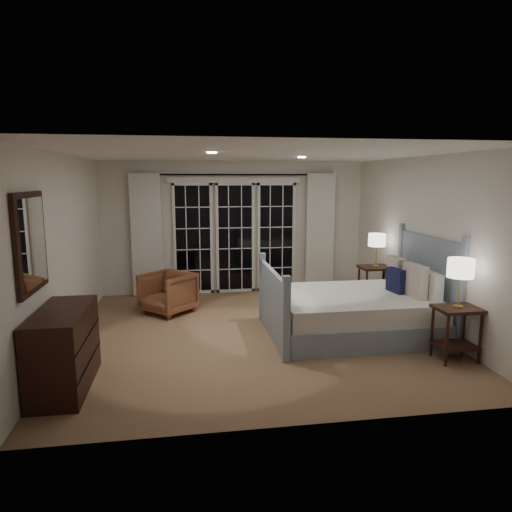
{
  "coord_description": "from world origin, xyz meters",
  "views": [
    {
      "loc": [
        -0.96,
        -6.15,
        2.18
      ],
      "look_at": [
        0.08,
        0.39,
        1.05
      ],
      "focal_mm": 32.0,
      "sensor_mm": 36.0,
      "label": 1
    }
  ],
  "objects": [
    {
      "name": "curtain_rod",
      "position": [
        0.0,
        2.4,
        2.25
      ],
      "size": [
        3.5,
        0.03,
        0.03
      ],
      "primitive_type": "cylinder",
      "rotation": [
        0.0,
        1.57,
        0.0
      ],
      "color": "black",
      "rests_on": "wall_back"
    },
    {
      "name": "wall_front",
      "position": [
        0.0,
        -2.5,
        1.25
      ],
      "size": [
        5.0,
        0.02,
        2.5
      ],
      "primitive_type": "cube",
      "color": "silver",
      "rests_on": "floor"
    },
    {
      "name": "nightstand_left",
      "position": [
        2.25,
        -1.33,
        0.44
      ],
      "size": [
        0.51,
        0.41,
        0.66
      ],
      "color": "#321710",
      "rests_on": "floor"
    },
    {
      "name": "ceiling",
      "position": [
        0.0,
        0.0,
        2.5
      ],
      "size": [
        5.0,
        5.0,
        0.0
      ],
      "primitive_type": "plane",
      "rotation": [
        3.14,
        0.0,
        0.0
      ],
      "color": "white",
      "rests_on": "wall_back"
    },
    {
      "name": "wall_right",
      "position": [
        2.5,
        0.0,
        1.25
      ],
      "size": [
        0.02,
        5.0,
        2.5
      ],
      "primitive_type": "cube",
      "color": "silver",
      "rests_on": "floor"
    },
    {
      "name": "downlight_b",
      "position": [
        -0.6,
        -0.4,
        2.49
      ],
      "size": [
        0.12,
        0.12,
        0.01
      ],
      "primitive_type": "cylinder",
      "color": "white",
      "rests_on": "ceiling"
    },
    {
      "name": "curtain_right",
      "position": [
        1.65,
        2.38,
        1.15
      ],
      "size": [
        0.55,
        0.1,
        2.25
      ],
      "primitive_type": "cube",
      "color": "silver",
      "rests_on": "curtain_rod"
    },
    {
      "name": "wall_back",
      "position": [
        0.0,
        2.5,
        1.25
      ],
      "size": [
        5.0,
        0.02,
        2.5
      ],
      "primitive_type": "cube",
      "color": "silver",
      "rests_on": "floor"
    },
    {
      "name": "downlight_a",
      "position": [
        0.8,
        0.6,
        2.49
      ],
      "size": [
        0.12,
        0.12,
        0.01
      ],
      "primitive_type": "cylinder",
      "color": "white",
      "rests_on": "ceiling"
    },
    {
      "name": "bed",
      "position": [
        1.41,
        -0.22,
        0.34
      ],
      "size": [
        2.34,
        1.68,
        1.37
      ],
      "color": "#8695A3",
      "rests_on": "floor"
    },
    {
      "name": "mirror",
      "position": [
        -2.47,
        -1.38,
        1.55
      ],
      "size": [
        0.05,
        0.85,
        1.0
      ],
      "color": "#321710",
      "rests_on": "wall_left"
    },
    {
      "name": "wall_left",
      "position": [
        -2.5,
        0.0,
        1.25
      ],
      "size": [
        0.02,
        5.0,
        2.5
      ],
      "primitive_type": "cube",
      "color": "silver",
      "rests_on": "floor"
    },
    {
      "name": "lamp_left",
      "position": [
        2.25,
        -1.33,
        1.13
      ],
      "size": [
        0.31,
        0.31,
        0.59
      ],
      "color": "#D1AF53",
      "rests_on": "nightstand_left"
    },
    {
      "name": "dresser",
      "position": [
        -2.23,
        -1.38,
        0.42
      ],
      "size": [
        0.51,
        1.19,
        0.85
      ],
      "color": "#321710",
      "rests_on": "floor"
    },
    {
      "name": "armchair",
      "position": [
        -1.25,
        1.22,
        0.34
      ],
      "size": [
        1.03,
        1.03,
        0.67
      ],
      "primitive_type": "imported",
      "rotation": [
        0.0,
        0.0,
        -0.78
      ],
      "color": "brown",
      "rests_on": "floor"
    },
    {
      "name": "nightstand_right",
      "position": [
        2.26,
        1.08,
        0.46
      ],
      "size": [
        0.54,
        0.43,
        0.7
      ],
      "color": "#321710",
      "rests_on": "floor"
    },
    {
      "name": "curtain_left",
      "position": [
        -1.65,
        2.38,
        1.15
      ],
      "size": [
        0.55,
        0.1,
        2.25
      ],
      "primitive_type": "cube",
      "color": "silver",
      "rests_on": "curtain_rod"
    },
    {
      "name": "floor",
      "position": [
        0.0,
        0.0,
        0.0
      ],
      "size": [
        5.0,
        5.0,
        0.0
      ],
      "primitive_type": "plane",
      "color": "olive",
      "rests_on": "ground"
    },
    {
      "name": "lamp_right",
      "position": [
        2.26,
        1.08,
        1.14
      ],
      "size": [
        0.29,
        0.29,
        0.56
      ],
      "color": "#D1AF53",
      "rests_on": "nightstand_right"
    },
    {
      "name": "french_doors",
      "position": [
        0.0,
        2.46,
        1.09
      ],
      "size": [
        2.5,
        0.04,
        2.2
      ],
      "color": "black",
      "rests_on": "wall_back"
    }
  ]
}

